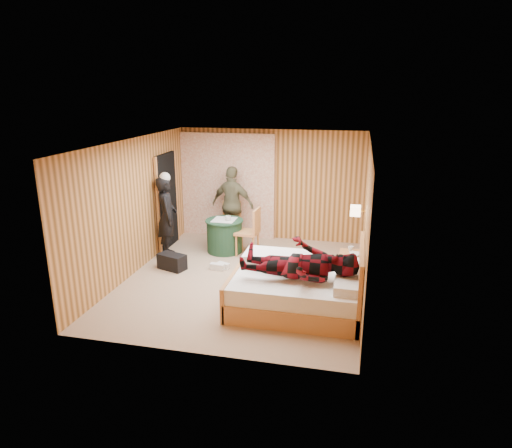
% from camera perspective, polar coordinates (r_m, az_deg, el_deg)
% --- Properties ---
extents(floor, '(4.20, 5.00, 0.01)m').
position_cam_1_polar(floor, '(8.44, -1.52, -6.90)').
color(floor, tan).
rests_on(floor, ground).
extents(ceiling, '(4.20, 5.00, 0.01)m').
position_cam_1_polar(ceiling, '(7.78, -1.67, 10.22)').
color(ceiling, silver).
rests_on(ceiling, wall_back).
extents(wall_back, '(4.20, 0.02, 2.50)m').
position_cam_1_polar(wall_back, '(10.39, 1.85, 4.89)').
color(wall_back, tan).
rests_on(wall_back, floor).
extents(wall_left, '(0.02, 5.00, 2.50)m').
position_cam_1_polar(wall_left, '(8.76, -15.02, 2.08)').
color(wall_left, tan).
rests_on(wall_left, floor).
extents(wall_right, '(0.02, 5.00, 2.50)m').
position_cam_1_polar(wall_right, '(7.78, 13.56, 0.36)').
color(wall_right, tan).
rests_on(wall_right, floor).
extents(curtain, '(2.20, 0.08, 2.40)m').
position_cam_1_polar(curtain, '(10.57, -3.58, 4.79)').
color(curtain, white).
rests_on(curtain, floor).
extents(doorway, '(0.06, 0.90, 2.05)m').
position_cam_1_polar(doorway, '(10.02, -11.06, 2.82)').
color(doorway, black).
rests_on(doorway, floor).
extents(wall_lamp, '(0.26, 0.24, 0.16)m').
position_cam_1_polar(wall_lamp, '(8.20, 12.34, 1.64)').
color(wall_lamp, gold).
rests_on(wall_lamp, wall_right).
extents(bed, '(2.03, 1.60, 1.10)m').
position_cam_1_polar(bed, '(7.33, 5.36, -8.04)').
color(bed, tan).
rests_on(bed, floor).
extents(nightstand, '(0.40, 0.54, 0.52)m').
position_cam_1_polar(nightstand, '(8.45, 11.61, -5.24)').
color(nightstand, tan).
rests_on(nightstand, floor).
extents(round_table, '(0.80, 0.80, 0.71)m').
position_cam_1_polar(round_table, '(9.72, -3.95, -1.43)').
color(round_table, '#1E412C').
rests_on(round_table, floor).
extents(chair_far, '(0.50, 0.50, 0.93)m').
position_cam_1_polar(chair_far, '(10.26, -3.05, 0.63)').
color(chair_far, tan).
rests_on(chair_far, floor).
extents(chair_near, '(0.48, 0.48, 1.00)m').
position_cam_1_polar(chair_near, '(9.42, -0.59, -0.55)').
color(chair_near, tan).
rests_on(chair_near, floor).
extents(duffel_bag, '(0.60, 0.44, 0.30)m').
position_cam_1_polar(duffel_bag, '(8.97, -10.45, -4.66)').
color(duffel_bag, black).
rests_on(duffel_bag, floor).
extents(sneaker_left, '(0.27, 0.19, 0.11)m').
position_cam_1_polar(sneaker_left, '(8.92, -4.09, -5.21)').
color(sneaker_left, silver).
rests_on(sneaker_left, floor).
extents(sneaker_right, '(0.29, 0.14, 0.12)m').
position_cam_1_polar(sneaker_right, '(8.85, -4.86, -5.35)').
color(sneaker_right, silver).
rests_on(sneaker_right, floor).
extents(woman_standing, '(0.61, 0.72, 1.68)m').
position_cam_1_polar(woman_standing, '(9.50, -11.06, 0.90)').
color(woman_standing, black).
rests_on(woman_standing, floor).
extents(man_at_table, '(1.07, 0.61, 1.72)m').
position_cam_1_polar(man_at_table, '(10.20, -2.93, 2.41)').
color(man_at_table, brown).
rests_on(man_at_table, floor).
extents(man_on_bed, '(0.86, 0.67, 1.77)m').
position_cam_1_polar(man_on_bed, '(6.86, 5.48, -3.81)').
color(man_on_bed, '#640912').
rests_on(man_on_bed, bed).
extents(book_lower, '(0.21, 0.25, 0.02)m').
position_cam_1_polar(book_lower, '(8.31, 11.70, -3.69)').
color(book_lower, silver).
rests_on(book_lower, nightstand).
extents(book_upper, '(0.21, 0.26, 0.02)m').
position_cam_1_polar(book_upper, '(8.30, 11.71, -3.56)').
color(book_upper, silver).
rests_on(book_upper, nightstand).
extents(cup_nightstand, '(0.11, 0.11, 0.09)m').
position_cam_1_polar(cup_nightstand, '(8.46, 11.75, -3.04)').
color(cup_nightstand, silver).
rests_on(cup_nightstand, nightstand).
extents(cup_table, '(0.14, 0.14, 0.10)m').
position_cam_1_polar(cup_table, '(9.53, -3.51, 0.73)').
color(cup_table, silver).
rests_on(cup_table, round_table).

